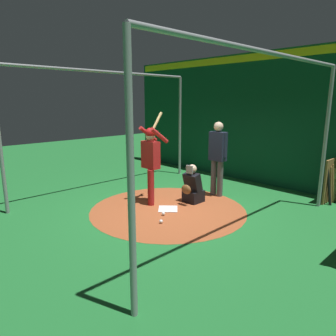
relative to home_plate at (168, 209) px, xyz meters
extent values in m
plane|color=#1E6B2D|center=(0.00, 0.00, -0.01)|extent=(26.02, 26.02, 0.00)
cylinder|color=#9E4C28|center=(0.00, 0.00, -0.01)|extent=(3.45, 3.45, 0.01)
cube|color=white|center=(0.00, 0.00, 0.00)|extent=(0.59, 0.59, 0.01)
cylinder|color=maroon|center=(0.08, -0.49, 0.41)|extent=(0.15, 0.15, 0.84)
cylinder|color=maroon|center=(-0.16, -0.76, 0.41)|extent=(0.15, 0.15, 0.84)
cube|color=#B21E1E|center=(-0.04, -0.62, 1.15)|extent=(0.22, 0.44, 0.63)
cylinder|color=#B21E1E|center=(-0.14, -0.43, 1.60)|extent=(0.51, 0.09, 0.40)
cylinder|color=#B21E1E|center=(-0.14, -0.82, 1.60)|extent=(0.51, 0.09, 0.40)
sphere|color=beige|center=(-0.04, -0.62, 1.59)|extent=(0.22, 0.22, 0.22)
sphere|color=#A51414|center=(-0.04, -0.62, 1.65)|extent=(0.24, 0.24, 0.24)
cylinder|color=tan|center=(-0.26, -0.76, 1.74)|extent=(0.54, 0.06, 0.73)
cube|color=black|center=(-0.82, 0.03, 0.13)|extent=(0.40, 0.40, 0.28)
cube|color=black|center=(-0.78, 0.03, 0.48)|extent=(0.30, 0.40, 0.46)
sphere|color=beige|center=(-0.76, 0.03, 0.80)|extent=(0.21, 0.21, 0.21)
cube|color=gray|center=(-0.66, 0.03, 0.80)|extent=(0.03, 0.19, 0.19)
ellipsoid|color=brown|center=(-0.50, 0.09, 0.37)|extent=(0.12, 0.28, 0.22)
cylinder|color=#4C4C51|center=(-1.63, 0.19, 0.44)|extent=(0.15, 0.15, 0.91)
cylinder|color=#4C4C51|center=(-1.63, -0.01, 0.44)|extent=(0.15, 0.15, 0.91)
cube|color=#1E2338|center=(-1.63, 0.09, 1.26)|extent=(0.22, 0.42, 0.72)
cylinder|color=#1E2338|center=(-1.63, 0.30, 1.31)|extent=(0.09, 0.09, 0.61)
cylinder|color=#1E2338|center=(-1.63, -0.11, 1.31)|extent=(0.09, 0.09, 0.61)
sphere|color=beige|center=(-1.63, 0.09, 1.75)|extent=(0.23, 0.23, 0.23)
cube|color=#0C3D26|center=(-3.59, 0.00, 1.84)|extent=(0.20, 10.02, 3.71)
cube|color=yellow|center=(-3.48, 0.00, 3.55)|extent=(0.03, 9.82, 0.20)
cylinder|color=gray|center=(-2.67, -2.23, 1.53)|extent=(0.08, 0.08, 3.09)
cylinder|color=gray|center=(-2.67, 2.23, 1.53)|extent=(0.08, 0.08, 3.09)
cylinder|color=gray|center=(2.67, 2.23, 1.53)|extent=(0.08, 0.08, 3.09)
cylinder|color=gray|center=(0.00, -2.23, 3.08)|extent=(5.33, 0.07, 0.07)
cylinder|color=gray|center=(0.00, 2.23, 3.08)|extent=(5.33, 0.07, 0.07)
cube|color=olive|center=(-3.34, 2.27, 0.51)|extent=(1.06, 0.04, 1.05)
cylinder|color=tan|center=(-3.41, 2.33, 0.41)|extent=(0.06, 0.13, 0.84)
cylinder|color=tan|center=(-3.29, 2.33, 0.39)|extent=(0.06, 0.12, 0.81)
cylinder|color=olive|center=(-3.17, 2.33, 0.45)|extent=(0.06, 0.16, 0.92)
cylinder|color=olive|center=(-3.05, 2.33, 0.43)|extent=(0.06, 0.14, 0.88)
cylinder|color=black|center=(-2.93, 2.33, 0.44)|extent=(0.06, 0.21, 0.90)
sphere|color=white|center=(-0.75, -0.15, 0.03)|extent=(0.07, 0.07, 0.07)
sphere|color=white|center=(0.65, 0.48, 0.03)|extent=(0.07, 0.07, 0.07)
sphere|color=white|center=(0.33, 0.20, 0.03)|extent=(0.07, 0.07, 0.07)
camera|label=1|loc=(4.51, 4.72, 2.38)|focal=32.95mm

